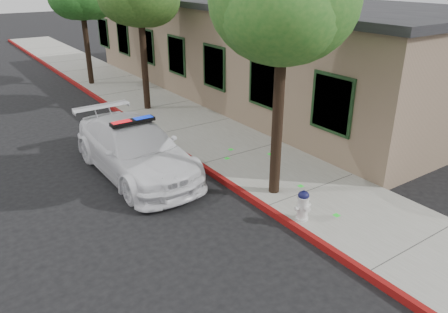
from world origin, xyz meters
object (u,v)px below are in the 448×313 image
(clapboard_building, at_px, (254,47))
(street_tree_near, at_px, (284,7))
(fire_hydrant, at_px, (303,205))
(police_car, at_px, (135,149))

(clapboard_building, distance_m, street_tree_near, 10.71)
(street_tree_near, bearing_deg, fire_hydrant, -105.05)
(fire_hydrant, bearing_deg, street_tree_near, 82.75)
(fire_hydrant, bearing_deg, clapboard_building, 65.20)
(clapboard_building, xyz_separation_m, fire_hydrant, (-6.34, -9.92, -1.61))
(police_car, xyz_separation_m, fire_hydrant, (1.97, -4.72, -0.24))
(clapboard_building, xyz_separation_m, street_tree_near, (-5.97, -8.52, 2.53))
(clapboard_building, bearing_deg, police_car, -147.99)
(police_car, distance_m, street_tree_near, 5.64)
(police_car, bearing_deg, clapboard_building, 31.21)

